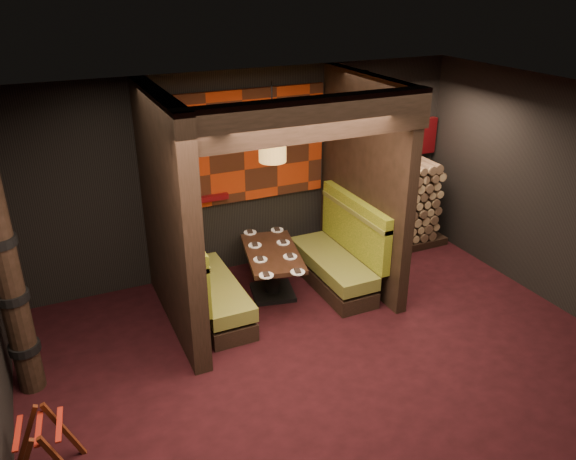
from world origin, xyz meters
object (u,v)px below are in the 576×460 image
Objects in this scene: dining_table at (272,267)px; luggage_rack at (43,448)px; pendant_lamp at (272,143)px; totem_column at (11,289)px; booth_bench_left at (206,287)px; booth_bench_right at (339,258)px; firewood_stack at (393,207)px.

luggage_rack is (-2.96, -2.00, -0.08)m from dining_table.
dining_table is 1.70m from pendant_lamp.
dining_table is 0.56× the size of totem_column.
dining_table reaches higher than luggage_rack.
luggage_rack is at bearing -136.80° from booth_bench_left.
booth_bench_left is 1.00× the size of booth_bench_right.
firewood_stack reaches higher than booth_bench_right.
pendant_lamp is 3.97m from luggage_rack.
totem_column is (-3.04, -0.67, 0.77)m from dining_table.
luggage_rack is 0.28× the size of totem_column.
totem_column is at bearing -165.25° from booth_bench_left.
dining_table is (0.95, 0.12, 0.02)m from booth_bench_left.
dining_table is at bearing 90.00° from pendant_lamp.
firewood_stack is (1.35, 0.70, 0.28)m from booth_bench_right.
totem_column is 1.39× the size of firewood_stack.
pendant_lamp reaches higher than firewood_stack.
pendant_lamp is 0.40× the size of totem_column.
firewood_stack is at bearing 27.35° from booth_bench_right.
totem_column is at bearing -166.81° from firewood_stack.
booth_bench_left is 1.19× the size of dining_table.
pendant_lamp reaches higher than booth_bench_left.
booth_bench_right is 1.68× the size of pendant_lamp.
booth_bench_left is at bearing 43.20° from luggage_rack.
dining_table is at bearing 12.41° from totem_column.
luggage_rack is (-3.90, -1.89, -0.06)m from booth_bench_right.
dining_table is at bearing 34.13° from luggage_rack.
booth_bench_left is 1.97m from pendant_lamp.
booth_bench_left is at bearing 14.75° from totem_column.
pendant_lamp is at bearing 11.51° from totem_column.
dining_table is 3.57m from luggage_rack.
firewood_stack is at bearing 15.37° from pendant_lamp.
booth_bench_left is at bearing -175.87° from pendant_lamp.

